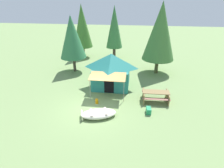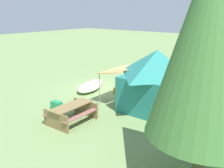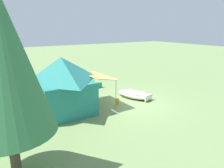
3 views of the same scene
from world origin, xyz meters
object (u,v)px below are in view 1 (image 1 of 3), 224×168
object	(u,v)px
canvas_cabin_tent	(111,70)
picnic_table	(156,95)
pine_tree_back_left	(114,27)
pine_tree_back_right	(160,32)
pine_tree_side	(82,26)
fuel_can	(97,101)
cooler_box	(149,110)
pine_tree_far_center	(72,37)
beached_rowboat	(98,114)

from	to	relation	value
canvas_cabin_tent	picnic_table	bearing A→B (deg)	-29.59
picnic_table	pine_tree_back_left	distance (m)	11.42
pine_tree_back_right	pine_tree_side	distance (m)	9.63
fuel_can	pine_tree_back_right	size ratio (longest dim) A/B	0.05
canvas_cabin_tent	cooler_box	bearing A→B (deg)	-51.00
fuel_can	pine_tree_far_center	distance (m)	7.67
picnic_table	pine_tree_back_left	bearing A→B (deg)	112.92
picnic_table	pine_tree_back_right	xyz separation A→B (m)	(0.51, 5.65, 3.59)
pine_tree_back_left	pine_tree_far_center	size ratio (longest dim) A/B	1.11
beached_rowboat	pine_tree_back_right	world-z (taller)	pine_tree_back_right
cooler_box	picnic_table	bearing A→B (deg)	71.33
canvas_cabin_tent	pine_tree_far_center	size ratio (longest dim) A/B	0.72
pine_tree_far_center	pine_tree_side	size ratio (longest dim) A/B	0.88
pine_tree_far_center	pine_tree_side	xyz separation A→B (m)	(-0.36, 4.92, 0.28)
pine_tree_back_left	pine_tree_back_right	distance (m)	6.53
pine_tree_back_right	cooler_box	bearing A→B (deg)	-98.38
beached_rowboat	fuel_can	bearing A→B (deg)	105.60
canvas_cabin_tent	pine_tree_far_center	xyz separation A→B (m)	(-4.18, 3.02, 2.00)
fuel_can	pine_tree_far_center	xyz separation A→B (m)	(-3.52, 5.96, 3.31)
beached_rowboat	pine_tree_back_right	distance (m)	9.98
canvas_cabin_tent	picnic_table	distance (m)	4.21
pine_tree_side	fuel_can	bearing A→B (deg)	-70.38
cooler_box	pine_tree_back_left	bearing A→B (deg)	107.47
beached_rowboat	pine_tree_back_right	bearing A→B (deg)	62.23
fuel_can	pine_tree_side	xyz separation A→B (m)	(-3.88, 10.88, 3.60)
cooler_box	fuel_can	distance (m)	3.73
canvas_cabin_tent	pine_tree_back_left	world-z (taller)	pine_tree_back_left
canvas_cabin_tent	pine_tree_back_right	world-z (taller)	pine_tree_back_right
beached_rowboat	cooler_box	world-z (taller)	beached_rowboat
pine_tree_back_right	pine_tree_far_center	world-z (taller)	pine_tree_back_right
beached_rowboat	pine_tree_side	bearing A→B (deg)	109.12
cooler_box	beached_rowboat	bearing A→B (deg)	-165.57
canvas_cabin_tent	fuel_can	world-z (taller)	canvas_cabin_tent
cooler_box	pine_tree_back_left	distance (m)	12.82
beached_rowboat	canvas_cabin_tent	distance (m)	4.70
pine_tree_far_center	cooler_box	bearing A→B (deg)	-43.08
picnic_table	cooler_box	size ratio (longest dim) A/B	3.62
canvas_cabin_tent	pine_tree_back_right	distance (m)	6.03
pine_tree_back_right	picnic_table	bearing A→B (deg)	-95.19
picnic_table	cooler_box	bearing A→B (deg)	-108.67
pine_tree_back_right	canvas_cabin_tent	bearing A→B (deg)	-138.24
beached_rowboat	pine_tree_far_center	bearing A→B (deg)	117.73
picnic_table	pine_tree_side	xyz separation A→B (m)	(-8.09, 9.96, 3.29)
beached_rowboat	canvas_cabin_tent	size ratio (longest dim) A/B	0.63
beached_rowboat	cooler_box	bearing A→B (deg)	14.43
beached_rowboat	cooler_box	xyz separation A→B (m)	(3.21, 0.83, -0.03)
beached_rowboat	pine_tree_far_center	xyz separation A→B (m)	(-3.96, 7.53, 3.27)
fuel_can	pine_tree_back_right	xyz separation A→B (m)	(4.73, 6.57, 3.90)
pine_tree_side	pine_tree_back_right	bearing A→B (deg)	-26.61
fuel_can	cooler_box	bearing A→B (deg)	-11.55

